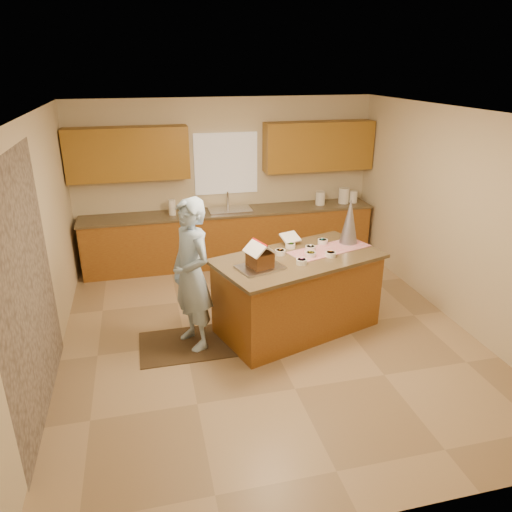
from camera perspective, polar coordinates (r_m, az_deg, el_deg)
The scene contains 28 objects.
floor at distance 6.18m, azimuth 1.36°, elevation -9.23°, with size 5.50×5.50×0.00m, color tan.
ceiling at distance 5.31m, azimuth 1.62°, elevation 16.55°, with size 5.50×5.50×0.00m, color silver.
wall_back at distance 8.19m, azimuth -3.56°, elevation 8.85°, with size 5.50×5.50×0.00m, color beige.
wall_front at distance 3.30m, azimuth 14.25°, elevation -12.93°, with size 5.50×5.50×0.00m, color beige.
wall_left at distance 5.54m, azimuth -24.36°, elevation 0.43°, with size 5.50×5.50×0.00m, color beige.
wall_right at distance 6.67m, azimuth 22.75°, elevation 4.13°, with size 5.50×5.50×0.00m, color beige.
stone_accent at distance 4.85m, azimuth -25.44°, elevation -4.02°, with size 2.50×2.50×0.00m, color gray.
window_curtain at distance 8.09m, azimuth -3.57°, elevation 10.87°, with size 1.05×0.03×1.00m, color white.
back_counter_base at distance 8.16m, azimuth -3.04°, elevation 2.15°, with size 4.80×0.60×0.88m, color brown.
back_counter_top at distance 8.02m, azimuth -3.10°, elevation 5.25°, with size 4.85×0.63×0.04m, color brown.
upper_cabinet_left at distance 7.78m, azimuth -14.95°, elevation 11.62°, with size 1.85×0.35×0.80m, color #9D6A21.
upper_cabinet_right at distance 8.32m, azimuth 7.41°, elevation 12.78°, with size 1.85×0.35×0.80m, color #9D6A21.
sink at distance 8.02m, azimuth -3.10°, elevation 5.18°, with size 0.70×0.45×0.12m, color silver.
faucet at distance 8.14m, azimuth -3.36°, elevation 6.68°, with size 0.03×0.03×0.28m, color silver.
island_base at distance 6.11m, azimuth 4.92°, elevation -4.61°, with size 1.94×0.97×0.95m, color brown.
island_top at distance 5.91m, azimuth 5.07°, elevation -0.29°, with size 2.03×1.06×0.04m, color brown.
table_runner at distance 6.18m, azimuth 8.71°, elevation 0.82°, with size 1.08×0.39×0.01m, color #AC0C27.
baking_tray at distance 5.54m, azimuth 0.46°, elevation -1.36°, with size 0.50×0.37×0.03m, color silver.
cookbook at distance 6.26m, azimuth 4.08°, elevation 2.22°, with size 0.24×0.02×0.19m, color white.
tinsel_tree at distance 6.35m, azimuth 11.03°, elevation 4.04°, with size 0.24×0.24×0.59m, color #B3B2BF.
rug at distance 6.03m, azimuth -7.67°, elevation -10.26°, with size 1.24×0.81×0.01m, color black.
boy at distance 5.60m, azimuth -7.63°, elevation -2.24°, with size 0.66×0.44×1.82m, color #9EBFE1.
canister_a at distance 8.40m, azimuth 7.62°, elevation 6.81°, with size 0.16×0.16×0.23m, color white.
canister_b at distance 8.56m, azimuth 10.36°, elevation 7.07°, with size 0.19×0.19×0.27m, color white.
canister_c at distance 8.64m, azimuth 11.46°, elevation 6.92°, with size 0.14×0.14×0.21m, color white.
paper_towel at distance 7.87m, azimuth -9.91°, elevation 5.71°, with size 0.11×0.11×0.25m, color white.
gingerbread_house at distance 5.49m, azimuth 0.47°, elevation -0.14°, with size 0.37×0.38×0.30m.
candy_bowls at distance 6.01m, azimuth 5.37°, elevation 0.62°, with size 0.96×0.71×0.06m.
Camera 1 is at (-1.38, -5.10, 3.20)m, focal length 33.76 mm.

